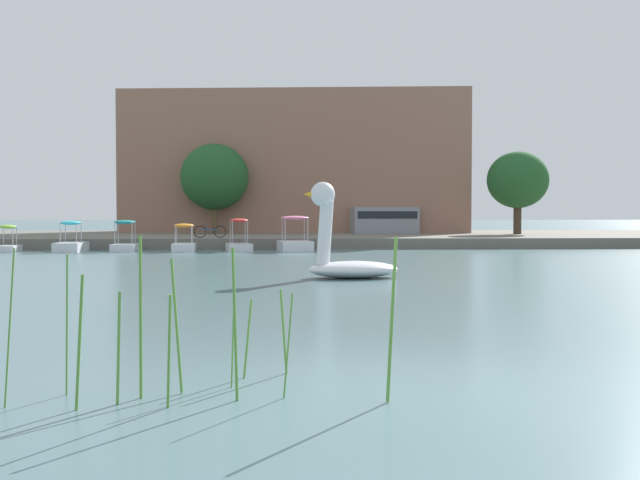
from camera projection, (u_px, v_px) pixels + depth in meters
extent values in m
plane|color=slate|center=(406.00, 384.00, 8.00)|extent=(523.71, 523.71, 0.00)
cube|color=#6B665B|center=(299.00, 238.00, 49.48)|extent=(133.46, 21.04, 0.56)
ellipsoid|color=white|center=(354.00, 269.00, 21.37)|extent=(2.72, 1.79, 0.48)
cylinder|color=white|center=(325.00, 230.00, 21.19)|extent=(0.55, 0.44, 1.98)
sphere|color=white|center=(323.00, 194.00, 21.14)|extent=(0.77, 0.77, 0.69)
cone|color=yellow|center=(313.00, 194.00, 21.09)|extent=(0.58, 0.44, 0.38)
cube|color=white|center=(295.00, 246.00, 37.26)|extent=(1.79, 2.50, 0.50)
ellipsoid|color=pink|center=(295.00, 218.00, 37.21)|extent=(1.54, 1.46, 0.20)
cylinder|color=#B7B7BF|center=(282.00, 229.00, 37.64)|extent=(0.04, 0.04, 1.13)
cylinder|color=#B7B7BF|center=(304.00, 229.00, 37.84)|extent=(0.04, 0.04, 1.13)
cylinder|color=#B7B7BF|center=(285.00, 230.00, 36.62)|extent=(0.04, 0.04, 1.13)
cylinder|color=#B7B7BF|center=(308.00, 230.00, 36.83)|extent=(0.04, 0.04, 1.13)
cube|color=white|center=(239.00, 247.00, 37.41)|extent=(1.46, 2.19, 0.37)
ellipsoid|color=red|center=(239.00, 220.00, 37.36)|extent=(1.10, 1.39, 0.20)
cylinder|color=#B7B7BF|center=(230.00, 232.00, 37.80)|extent=(0.04, 0.04, 1.13)
cylinder|color=#B7B7BF|center=(245.00, 232.00, 37.95)|extent=(0.04, 0.04, 1.13)
cylinder|color=#B7B7BF|center=(233.00, 232.00, 36.81)|extent=(0.04, 0.04, 1.13)
cylinder|color=#B7B7BF|center=(248.00, 232.00, 36.97)|extent=(0.04, 0.04, 1.13)
cube|color=white|center=(184.00, 247.00, 36.92)|extent=(1.18, 1.93, 0.40)
ellipsoid|color=orange|center=(184.00, 226.00, 36.89)|extent=(1.00, 1.01, 0.20)
cylinder|color=#B7B7BF|center=(177.00, 234.00, 37.24)|extent=(0.04, 0.04, 0.86)
cylinder|color=#B7B7BF|center=(192.00, 234.00, 37.33)|extent=(0.04, 0.04, 0.86)
cylinder|color=#B7B7BF|center=(175.00, 235.00, 36.48)|extent=(0.04, 0.04, 0.86)
cylinder|color=#B7B7BF|center=(191.00, 235.00, 36.56)|extent=(0.04, 0.04, 0.86)
cube|color=white|center=(125.00, 248.00, 37.00)|extent=(1.21, 1.95, 0.36)
ellipsoid|color=teal|center=(125.00, 222.00, 36.96)|extent=(1.06, 1.24, 0.20)
cylinder|color=#B7B7BF|center=(118.00, 233.00, 37.43)|extent=(0.04, 0.04, 1.06)
cylinder|color=#B7B7BF|center=(135.00, 233.00, 37.50)|extent=(0.04, 0.04, 1.06)
cylinder|color=#B7B7BF|center=(115.00, 233.00, 36.46)|extent=(0.04, 0.04, 1.06)
cylinder|color=#B7B7BF|center=(132.00, 233.00, 36.53)|extent=(0.04, 0.04, 1.06)
cube|color=white|center=(71.00, 247.00, 36.73)|extent=(1.20, 2.27, 0.44)
ellipsoid|color=#2DB7D1|center=(71.00, 223.00, 36.69)|extent=(0.95, 1.14, 0.20)
cylinder|color=#B7B7BF|center=(65.00, 232.00, 37.14)|extent=(0.04, 0.04, 0.94)
cylinder|color=#B7B7BF|center=(81.00, 232.00, 37.18)|extent=(0.04, 0.04, 0.94)
cylinder|color=#B7B7BF|center=(60.00, 233.00, 36.24)|extent=(0.04, 0.04, 0.94)
cylinder|color=#B7B7BF|center=(76.00, 233.00, 36.28)|extent=(0.04, 0.04, 0.94)
cube|color=white|center=(8.00, 249.00, 36.59)|extent=(1.02, 1.78, 0.31)
ellipsoid|color=#8CCC38|center=(8.00, 227.00, 36.56)|extent=(0.83, 0.89, 0.20)
cylinder|color=#B7B7BF|center=(3.00, 236.00, 36.86)|extent=(0.04, 0.04, 0.90)
cylinder|color=#B7B7BF|center=(17.00, 236.00, 36.94)|extent=(0.04, 0.04, 0.90)
cylinder|color=#B7B7BF|center=(13.00, 236.00, 36.28)|extent=(0.04, 0.04, 0.90)
cylinder|color=brown|center=(215.00, 212.00, 49.70)|extent=(0.40, 0.40, 2.78)
ellipsoid|color=#235628|center=(215.00, 177.00, 49.63)|extent=(4.63, 3.84, 4.31)
cylinder|color=#423323|center=(517.00, 210.00, 48.08)|extent=(0.50, 0.50, 2.98)
ellipsoid|color=#235628|center=(518.00, 180.00, 48.02)|extent=(4.85, 4.65, 3.57)
torus|color=black|center=(220.00, 232.00, 40.26)|extent=(0.65, 0.10, 0.65)
torus|color=black|center=(200.00, 232.00, 40.11)|extent=(0.65, 0.10, 0.65)
cube|color=#1E59A5|center=(210.00, 230.00, 40.18)|extent=(0.94, 0.12, 0.04)
cylinder|color=#1E59A5|center=(206.00, 228.00, 40.14)|extent=(0.03, 0.03, 0.27)
cube|color=gray|center=(384.00, 220.00, 50.19)|extent=(4.57, 2.32, 1.73)
cube|color=black|center=(384.00, 215.00, 50.18)|extent=(4.23, 2.31, 0.48)
cube|color=#996B56|center=(297.00, 165.00, 54.70)|extent=(24.34, 10.82, 9.64)
cylinder|color=#568E38|center=(119.00, 348.00, 7.12)|extent=(0.05, 0.06, 1.06)
cylinder|color=#568E38|center=(10.00, 328.00, 7.01)|extent=(0.10, 0.07, 1.47)
cylinder|color=#568E38|center=(67.00, 325.00, 7.40)|extent=(0.08, 0.16, 1.40)
cylinder|color=#568E38|center=(233.00, 336.00, 7.86)|extent=(0.05, 0.12, 1.04)
cylinder|color=#568E38|center=(288.00, 346.00, 7.36)|extent=(0.10, 0.02, 1.02)
cylinder|color=#568E38|center=(79.00, 342.00, 6.89)|extent=(0.10, 0.04, 1.24)
cylinder|color=#568E38|center=(235.00, 324.00, 7.27)|extent=(0.07, 0.07, 1.46)
cylinder|color=#568E38|center=(141.00, 317.00, 7.35)|extent=(0.03, 0.05, 1.58)
cylinder|color=#568E38|center=(248.00, 338.00, 8.30)|extent=(0.10, 0.09, 0.85)
cylinder|color=#568E38|center=(169.00, 352.00, 6.92)|extent=(0.07, 0.17, 1.06)
cylinder|color=#568E38|center=(392.00, 318.00, 7.27)|extent=(0.14, 0.23, 1.56)
cylinder|color=#568E38|center=(177.00, 325.00, 7.62)|extent=(0.15, 0.22, 1.33)
cylinder|color=#568E38|center=(284.00, 331.00, 8.45)|extent=(0.09, 0.11, 0.96)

